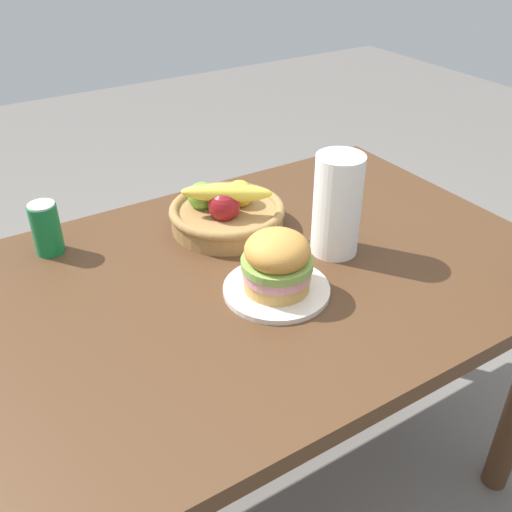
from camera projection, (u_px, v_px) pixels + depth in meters
name	position (u px, v px, depth m)	size (l,w,h in m)	color
ground_plane	(249.00, 485.00, 1.69)	(8.00, 8.00, 0.00)	slate
dining_table	(247.00, 310.00, 1.34)	(1.40, 0.90, 0.75)	#4C301C
plate	(276.00, 289.00, 1.23)	(0.23, 0.23, 0.01)	silver
sandwich	(277.00, 262.00, 1.19)	(0.15, 0.15, 0.13)	tan
soda_can	(46.00, 228.00, 1.33)	(0.07, 0.07, 0.13)	#147238
fruit_basket	(226.00, 212.00, 1.44)	(0.29, 0.29, 0.14)	#9E7542
paper_towel_roll	(337.00, 205.00, 1.31)	(0.11, 0.11, 0.24)	white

